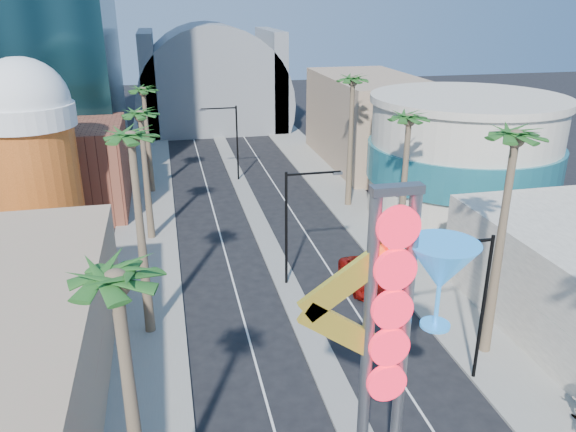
{
  "coord_description": "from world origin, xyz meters",
  "views": [
    {
      "loc": [
        -7.25,
        -13.21,
        18.23
      ],
      "look_at": [
        0.25,
        20.61,
        4.76
      ],
      "focal_mm": 35.0,
      "sensor_mm": 36.0,
      "label": 1
    }
  ],
  "objects": [
    {
      "name": "brick_filler_west",
      "position": [
        -16.0,
        38.0,
        4.0
      ],
      "size": [
        10.0,
        10.0,
        8.0
      ],
      "primitive_type": "cube",
      "color": "brown",
      "rests_on": "ground"
    },
    {
      "name": "sidewalk_east",
      "position": [
        9.5,
        35.0,
        0.07
      ],
      "size": [
        5.0,
        100.0,
        0.15
      ],
      "primitive_type": "cube",
      "color": "gray",
      "rests_on": "ground"
    },
    {
      "name": "streetlight_0",
      "position": [
        0.55,
        20.0,
        4.88
      ],
      "size": [
        3.79,
        0.25,
        8.0
      ],
      "color": "black",
      "rests_on": "ground"
    },
    {
      "name": "red_pickup",
      "position": [
        5.16,
        18.65,
        0.75
      ],
      "size": [
        2.64,
        5.47,
        1.5
      ],
      "primitive_type": "imported",
      "rotation": [
        0.0,
        0.0,
        -0.03
      ],
      "color": "#9C110C",
      "rests_on": "ground"
    },
    {
      "name": "filler_east",
      "position": [
        16.0,
        48.0,
        5.0
      ],
      "size": [
        10.0,
        20.0,
        10.0
      ],
      "primitive_type": "cube",
      "color": "tan",
      "rests_on": "ground"
    },
    {
      "name": "palm_3",
      "position": [
        -9.0,
        42.0,
        9.48
      ],
      "size": [
        2.4,
        2.4,
        11.2
      ],
      "color": "brown",
      "rests_on": "ground"
    },
    {
      "name": "sidewalk_west",
      "position": [
        -9.5,
        35.0,
        0.07
      ],
      "size": [
        5.0,
        100.0,
        0.15
      ],
      "primitive_type": "cube",
      "color": "gray",
      "rests_on": "ground"
    },
    {
      "name": "neon_sign",
      "position": [
        0.82,
        2.96,
        7.31
      ],
      "size": [
        6.53,
        2.6,
        12.55
      ],
      "color": "gray",
      "rests_on": "ground"
    },
    {
      "name": "median",
      "position": [
        0.0,
        38.0,
        0.07
      ],
      "size": [
        1.6,
        84.0,
        0.15
      ],
      "primitive_type": "cube",
      "color": "gray",
      "rests_on": "ground"
    },
    {
      "name": "streetlight_2",
      "position": [
        6.72,
        8.0,
        4.83
      ],
      "size": [
        3.45,
        0.25,
        8.0
      ],
      "color": "black",
      "rests_on": "ground"
    },
    {
      "name": "canopy",
      "position": [
        0.0,
        72.0,
        4.31
      ],
      "size": [
        22.0,
        16.0,
        22.0
      ],
      "color": "slate",
      "rests_on": "ground"
    },
    {
      "name": "turquoise_building",
      "position": [
        18.0,
        30.0,
        5.25
      ],
      "size": [
        16.6,
        16.6,
        10.6
      ],
      "color": "#B1A896",
      "rests_on": "ground"
    },
    {
      "name": "palm_2",
      "position": [
        -9.0,
        30.0,
        9.48
      ],
      "size": [
        2.4,
        2.4,
        11.2
      ],
      "color": "brown",
      "rests_on": "ground"
    },
    {
      "name": "beer_mug",
      "position": [
        -17.0,
        30.0,
        7.84
      ],
      "size": [
        7.0,
        7.0,
        14.5
      ],
      "color": "#AC4717",
      "rests_on": "ground"
    },
    {
      "name": "palm_5",
      "position": [
        9.0,
        10.0,
        11.27
      ],
      "size": [
        2.4,
        2.4,
        13.2
      ],
      "color": "brown",
      "rests_on": "ground"
    },
    {
      "name": "palm_0",
      "position": [
        -9.0,
        2.0,
        9.93
      ],
      "size": [
        2.4,
        2.4,
        11.7
      ],
      "color": "brown",
      "rests_on": "ground"
    },
    {
      "name": "streetlight_1",
      "position": [
        -0.55,
        44.0,
        4.88
      ],
      "size": [
        3.79,
        0.25,
        8.0
      ],
      "color": "black",
      "rests_on": "ground"
    },
    {
      "name": "palm_7",
      "position": [
        9.0,
        34.0,
        10.82
      ],
      "size": [
        2.4,
        2.4,
        12.7
      ],
      "color": "brown",
      "rests_on": "ground"
    },
    {
      "name": "palm_6",
      "position": [
        9.0,
        22.0,
        9.93
      ],
      "size": [
        2.4,
        2.4,
        11.7
      ],
      "color": "brown",
      "rests_on": "ground"
    },
    {
      "name": "palm_1",
      "position": [
        -9.0,
        16.0,
        10.82
      ],
      "size": [
        2.4,
        2.4,
        12.7
      ],
      "color": "brown",
      "rests_on": "ground"
    }
  ]
}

